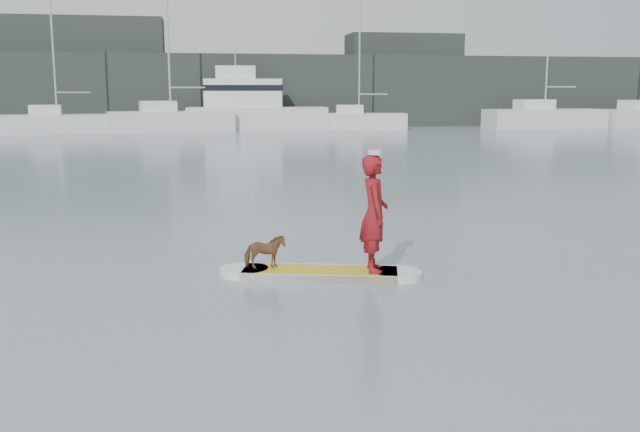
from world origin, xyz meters
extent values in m
plane|color=slate|center=(0.00, 0.00, 0.00)|extent=(140.00, 140.00, 0.00)
cube|color=gold|center=(1.24, 1.99, 0.06)|extent=(2.62, 1.41, 0.12)
cylinder|color=silver|center=(0.04, 2.30, 0.06)|extent=(0.80, 0.80, 0.12)
cylinder|color=silver|center=(2.45, 1.67, 0.06)|extent=(0.80, 0.80, 0.12)
cube|color=silver|center=(1.34, 2.35, 0.06)|extent=(2.43, 0.69, 0.12)
cube|color=silver|center=(1.15, 1.63, 0.06)|extent=(2.43, 0.69, 0.12)
imported|color=maroon|center=(2.08, 1.77, 1.06)|extent=(0.52, 0.73, 1.87)
cylinder|color=silver|center=(2.08, 1.77, 2.03)|extent=(0.22, 0.22, 0.07)
imported|color=brown|center=(0.37, 2.22, 0.40)|extent=(0.66, 0.32, 0.55)
cylinder|color=black|center=(2.12, 2.03, 1.00)|extent=(0.11, 0.30, 1.89)
cube|color=black|center=(2.12, 2.03, 0.10)|extent=(0.10, 0.04, 0.32)
cube|color=silver|center=(-10.28, 44.54, 0.68)|extent=(7.79, 3.36, 1.36)
cube|color=silver|center=(-11.03, 44.45, 1.70)|extent=(2.30, 1.99, 0.68)
cylinder|color=#B7B7BC|center=(-10.28, 44.54, 6.11)|extent=(0.14, 0.14, 9.50)
cylinder|color=#B7B7BC|center=(-9.13, 44.67, 2.91)|extent=(2.32, 0.36, 0.10)
cube|color=silver|center=(-2.38, 45.59, 0.76)|extent=(9.49, 4.29, 1.53)
cube|color=silver|center=(-3.28, 45.44, 1.91)|extent=(2.85, 2.37, 0.76)
cylinder|color=#B7B7BC|center=(-2.38, 45.59, 7.41)|extent=(0.15, 0.15, 11.77)
cylinder|color=#B7B7BC|center=(-1.09, 45.80, 3.27)|extent=(2.60, 0.53, 0.11)
cube|color=silver|center=(12.10, 45.98, 0.65)|extent=(7.66, 3.57, 1.29)
cube|color=silver|center=(11.37, 46.10, 1.61)|extent=(2.31, 1.99, 0.65)
cylinder|color=#B7B7BC|center=(12.10, 45.98, 5.99)|extent=(0.13, 0.13, 9.40)
cylinder|color=#B7B7BC|center=(13.19, 45.80, 2.76)|extent=(2.20, 0.45, 0.09)
cube|color=silver|center=(27.47, 45.38, 0.78)|extent=(9.91, 3.31, 1.56)
cube|color=silver|center=(26.49, 45.34, 1.95)|extent=(2.83, 2.14, 0.78)
cylinder|color=#B7B7BC|center=(27.47, 45.38, 8.02)|extent=(0.16, 0.16, 12.92)
cylinder|color=#B7B7BC|center=(28.80, 45.43, 3.34)|extent=(2.67, 0.22, 0.11)
cube|color=silver|center=(4.21, 47.18, 0.89)|extent=(11.02, 4.06, 1.77)
cube|color=silver|center=(3.13, 47.25, 2.85)|extent=(6.12, 3.07, 2.16)
cube|color=silver|center=(2.59, 47.29, 4.43)|extent=(3.15, 2.04, 0.98)
cube|color=black|center=(3.13, 47.25, 3.25)|extent=(6.23, 3.14, 0.44)
cylinder|color=#B7B7BC|center=(2.59, 47.29, 5.71)|extent=(0.10, 0.10, 1.57)
cube|color=#202823|center=(0.00, 53.00, 3.00)|extent=(90.00, 6.00, 6.00)
cube|color=#202823|center=(-10.00, 54.00, 4.50)|extent=(14.00, 4.00, 9.00)
cube|color=#202823|center=(18.00, 54.00, 4.00)|extent=(10.00, 4.00, 8.00)
cube|color=silver|center=(35.74, 45.54, 1.90)|extent=(2.54, 2.32, 0.76)
camera|label=1|loc=(-0.70, -9.08, 2.97)|focal=40.00mm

